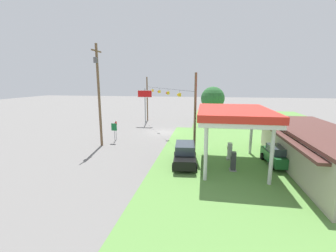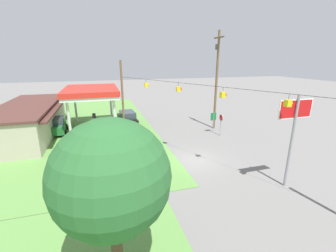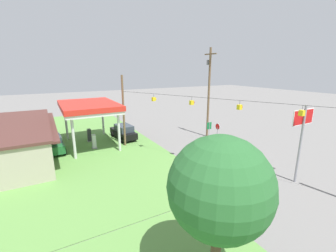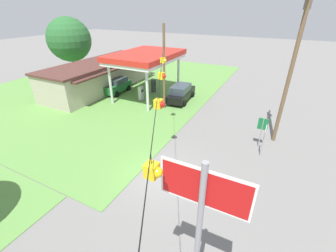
{
  "view_description": "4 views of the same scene",
  "coord_description": "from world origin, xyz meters",
  "views": [
    {
      "loc": [
        32.1,
        5.92,
        7.44
      ],
      "look_at": [
        5.49,
        1.56,
        2.09
      ],
      "focal_mm": 24.0,
      "sensor_mm": 36.0,
      "label": 1
    },
    {
      "loc": [
        -16.24,
        7.43,
        8.4
      ],
      "look_at": [
        2.75,
        1.68,
        2.46
      ],
      "focal_mm": 24.0,
      "sensor_mm": 36.0,
      "label": 2
    },
    {
      "loc": [
        -14.98,
        12.92,
        8.99
      ],
      "look_at": [
        6.06,
        1.22,
        2.8
      ],
      "focal_mm": 24.0,
      "sensor_mm": 36.0,
      "label": 3
    },
    {
      "loc": [
        -9.73,
        -5.41,
        9.58
      ],
      "look_at": [
        3.01,
        1.08,
        1.98
      ],
      "focal_mm": 24.0,
      "sensor_mm": 36.0,
      "label": 4
    }
  ],
  "objects": [
    {
      "name": "tree_behind_station",
      "position": [
        15.11,
        23.67,
        5.29
      ],
      "size": [
        6.31,
        6.31,
        8.46
      ],
      "color": "#4C3828",
      "rests_on": "ground"
    },
    {
      "name": "gas_station_store",
      "position": [
        12.17,
        15.45,
        1.75
      ],
      "size": [
        16.19,
        6.15,
        3.48
      ],
      "color": "#B2A893",
      "rests_on": "ground"
    },
    {
      "name": "ground_plane",
      "position": [
        0.0,
        0.0,
        0.0
      ],
      "size": [
        160.0,
        160.0,
        0.0
      ],
      "primitive_type": "plane",
      "color": "slate"
    },
    {
      "name": "car_at_pumps_front",
      "position": [
        12.57,
        4.28,
        0.97
      ],
      "size": [
        5.07,
        2.4,
        1.9
      ],
      "rotation": [
        0.0,
        0.0,
        0.08
      ],
      "color": "black",
      "rests_on": "ground"
    },
    {
      "name": "car_at_pumps_rear",
      "position": [
        11.49,
        12.6,
        0.94
      ],
      "size": [
        4.25,
        2.3,
        1.83
      ],
      "rotation": [
        0.0,
        0.0,
        3.2
      ],
      "color": "#1E602D",
      "rests_on": "ground"
    },
    {
      "name": "stop_sign_overhead",
      "position": [
        -5.4,
        -4.24,
        4.59
      ],
      "size": [
        0.22,
        2.53,
        6.3
      ],
      "color": "gray",
      "rests_on": "ground"
    },
    {
      "name": "fuel_pump_near",
      "position": [
        10.64,
        8.44,
        0.78
      ],
      "size": [
        0.71,
        0.56,
        1.64
      ],
      "color": "gray",
      "rests_on": "ground"
    },
    {
      "name": "signal_span_gantry",
      "position": [
        0.0,
        -0.01,
        4.54
      ],
      "size": [
        19.96,
        10.24,
        8.3
      ],
      "color": "brown",
      "rests_on": "ground"
    },
    {
      "name": "grass_verge_station_corner",
      "position": [
        14.07,
        15.47,
        0.02
      ],
      "size": [
        36.0,
        28.0,
        0.04
      ],
      "primitive_type": "cube",
      "color": "#5B8E42",
      "rests_on": "ground"
    },
    {
      "name": "utility_pole_main",
      "position": [
        8.1,
        -5.97,
        6.4
      ],
      "size": [
        2.2,
        0.44,
        11.53
      ],
      "color": "brown",
      "rests_on": "ground"
    },
    {
      "name": "gas_station_canopy",
      "position": [
        12.07,
        8.44,
        4.61
      ],
      "size": [
        8.81,
        6.06,
        5.12
      ],
      "color": "silver",
      "rests_on": "ground"
    },
    {
      "name": "stop_sign_roadside",
      "position": [
        5.27,
        -5.29,
        1.81
      ],
      "size": [
        0.8,
        0.08,
        2.5
      ],
      "rotation": [
        0.0,
        0.0,
        3.14
      ],
      "color": "#99999E",
      "rests_on": "ground"
    },
    {
      "name": "route_sign",
      "position": [
        6.5,
        -5.0,
        1.71
      ],
      "size": [
        0.1,
        0.7,
        2.4
      ],
      "color": "gray",
      "rests_on": "ground"
    },
    {
      "name": "fuel_pump_far",
      "position": [
        13.49,
        8.44,
        0.78
      ],
      "size": [
        0.71,
        0.56,
        1.64
      ],
      "color": "gray",
      "rests_on": "ground"
    }
  ]
}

